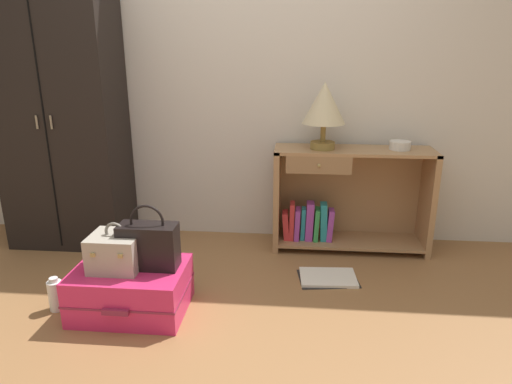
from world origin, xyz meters
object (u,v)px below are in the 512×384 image
(handbag, at_px, (149,245))
(open_book_on_floor, at_px, (328,278))
(bottle, at_px, (56,295))
(bowl, at_px, (400,145))
(table_lamp, at_px, (324,105))
(wardrobe, at_px, (62,117))
(train_case, at_px, (116,251))
(bookshelf, at_px, (343,200))
(suitcase_large, at_px, (131,289))

(handbag, relative_size, open_book_on_floor, 0.89)
(bottle, bearing_deg, bowl, 26.55)
(table_lamp, height_order, open_book_on_floor, table_lamp)
(table_lamp, relative_size, bowl, 3.18)
(wardrobe, height_order, train_case, wardrobe)
(wardrobe, height_order, open_book_on_floor, wardrobe)
(bowl, relative_size, handbag, 0.40)
(bowl, xyz_separation_m, train_case, (-1.67, -0.99, -0.41))
(wardrobe, distance_m, bookshelf, 2.11)
(bowl, bearing_deg, train_case, -149.41)
(wardrobe, relative_size, bowl, 13.16)
(train_case, xyz_separation_m, bottle, (-0.37, -0.03, -0.27))
(train_case, bearing_deg, handbag, 9.45)
(bookshelf, bearing_deg, handbag, -139.56)
(open_book_on_floor, bearing_deg, bottle, -162.19)
(train_case, bearing_deg, wardrobe, 127.59)
(handbag, height_order, open_book_on_floor, handbag)
(bottle, bearing_deg, open_book_on_floor, 17.81)
(bookshelf, bearing_deg, bottle, -148.50)
(wardrobe, distance_m, suitcase_large, 1.46)
(bottle, bearing_deg, table_lamp, 33.38)
(table_lamp, relative_size, handbag, 1.26)
(table_lamp, bearing_deg, bookshelf, 11.47)
(bookshelf, xyz_separation_m, train_case, (-1.31, -1.00, -0.00))
(wardrobe, height_order, bottle, wardrobe)
(train_case, distance_m, bottle, 0.46)
(bookshelf, distance_m, suitcase_large, 1.61)
(bowl, xyz_separation_m, handbag, (-1.50, -0.96, -0.38))
(bookshelf, bearing_deg, suitcase_large, -141.36)
(wardrobe, height_order, suitcase_large, wardrobe)
(bowl, bearing_deg, suitcase_large, -148.47)
(table_lamp, xyz_separation_m, bottle, (-1.51, -0.99, -0.95))
(suitcase_large, distance_m, bottle, 0.43)
(train_case, distance_m, handbag, 0.18)
(suitcase_large, bearing_deg, bookshelf, 38.64)
(table_lamp, bearing_deg, bowl, 2.88)
(table_lamp, height_order, suitcase_large, table_lamp)
(bowl, relative_size, open_book_on_floor, 0.36)
(table_lamp, distance_m, bottle, 2.04)
(table_lamp, distance_m, train_case, 1.64)
(bottle, bearing_deg, handbag, 6.22)
(handbag, distance_m, open_book_on_floor, 1.17)
(open_book_on_floor, bearing_deg, table_lamp, 95.23)
(wardrobe, distance_m, open_book_on_floor, 2.17)
(bookshelf, bearing_deg, bowl, -1.16)
(bookshelf, xyz_separation_m, suitcase_large, (-1.24, -0.99, -0.23))
(wardrobe, relative_size, suitcase_large, 3.08)
(bookshelf, bearing_deg, open_book_on_floor, -103.16)
(bottle, distance_m, open_book_on_floor, 1.63)
(wardrobe, relative_size, handbag, 5.23)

